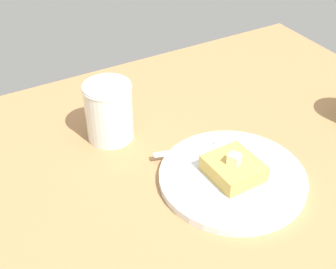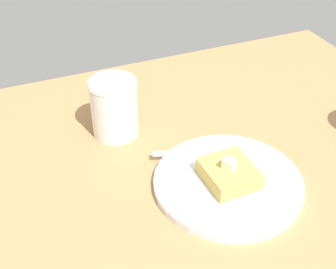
{
  "view_description": "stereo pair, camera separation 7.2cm",
  "coord_description": "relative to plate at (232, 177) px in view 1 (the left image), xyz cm",
  "views": [
    {
      "loc": [
        -32.73,
        -36.31,
        50.23
      ],
      "look_at": [
        -4.46,
        13.68,
        7.05
      ],
      "focal_mm": 50.0,
      "sensor_mm": 36.0,
      "label": 1
    },
    {
      "loc": [
        -26.28,
        -39.44,
        50.23
      ],
      "look_at": [
        -4.46,
        13.68,
        7.05
      ],
      "focal_mm": 50.0,
      "sensor_mm": 36.0,
      "label": 2
    }
  ],
  "objects": [
    {
      "name": "plate",
      "position": [
        0.0,
        0.0,
        0.0
      ],
      "size": [
        22.0,
        22.0,
        1.23
      ],
      "color": "silver",
      "rests_on": "table_surface"
    },
    {
      "name": "fork",
      "position": [
        0.44,
        6.95,
        0.71
      ],
      "size": [
        15.73,
        5.99,
        0.36
      ],
      "color": "silver",
      "rests_on": "plate"
    },
    {
      "name": "butter_pat_primary",
      "position": [
        -0.33,
        -0.33,
        3.89
      ],
      "size": [
        2.14,
        2.21,
        1.7
      ],
      "primitive_type": "cube",
      "rotation": [
        0.0,
        0.0,
        2.04
      ],
      "color": "#F2F0C3",
      "rests_on": "toast_slice_center"
    },
    {
      "name": "table_surface",
      "position": [
        -1.17,
        -4.08,
        -1.98
      ],
      "size": [
        90.62,
        90.62,
        2.55
      ],
      "primitive_type": "cube",
      "color": "#A57649",
      "rests_on": "ground"
    },
    {
      "name": "syrup_jar",
      "position": [
        -11.26,
        19.18,
        3.76
      ],
      "size": [
        7.95,
        7.95,
        9.96
      ],
      "color": "#59280D",
      "rests_on": "table_surface"
    },
    {
      "name": "toast_slice_center",
      "position": [
        -0.0,
        0.0,
        1.79
      ],
      "size": [
        7.33,
        7.95,
        2.51
      ],
      "primitive_type": "cube",
      "rotation": [
        0.0,
        0.0,
        0.03
      ],
      "color": "gold",
      "rests_on": "plate"
    }
  ]
}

